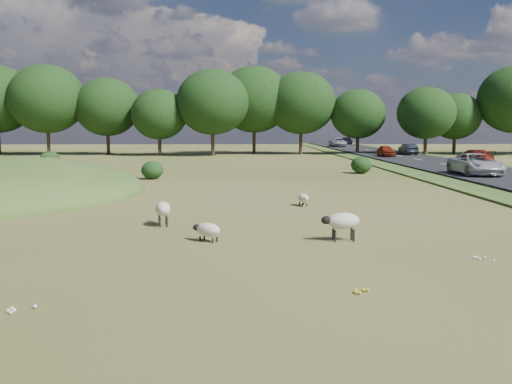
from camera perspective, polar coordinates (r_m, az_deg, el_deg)
ground at (r=39.29m, az=-3.57°, el=1.20°), size 160.00×160.00×0.00m
road at (r=52.64m, az=19.17°, el=2.35°), size 8.00×150.00×0.25m
treeline at (r=74.63m, az=-3.49°, el=8.78°), size 96.28×14.66×11.70m
shrubs at (r=46.67m, az=-8.83°, el=2.83°), size 28.28×13.22×1.47m
sheep_0 at (r=18.48m, az=8.64°, el=-2.91°), size 1.29×0.64×0.92m
sheep_3 at (r=21.35m, az=-9.30°, el=-1.68°), size 0.71×1.29×0.90m
sheep_4 at (r=26.45m, az=4.76°, el=-0.62°), size 0.58×1.03×0.58m
sheep_5 at (r=18.29m, az=-4.86°, el=-3.78°), size 1.05×0.86×0.60m
car_1 at (r=67.15m, az=12.88°, el=4.03°), size 1.51×3.76×1.28m
car_2 at (r=43.41m, az=21.12°, el=2.62°), size 2.51×5.44×1.51m
car_3 at (r=72.22m, az=14.97°, el=4.16°), size 1.41×4.03×1.33m
car_5 at (r=112.24m, az=8.98°, el=5.09°), size 1.92×4.73×1.37m
car_6 at (r=53.56m, az=20.99°, el=3.24°), size 1.99×4.90×1.42m
car_7 at (r=98.81m, az=8.19°, el=4.95°), size 2.47×5.36×1.49m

